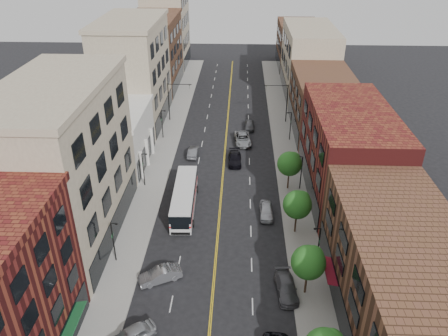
# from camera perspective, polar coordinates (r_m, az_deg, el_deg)

# --- Properties ---
(ground) EXTENTS (220.00, 220.00, 0.00)m
(ground) POSITION_cam_1_polar(r_m,az_deg,el_deg) (43.49, -1.80, -19.39)
(ground) COLOR black
(ground) RESTS_ON ground
(sidewalk_left) EXTENTS (4.00, 110.00, 0.15)m
(sidewalk_left) POSITION_cam_1_polar(r_m,az_deg,el_deg) (72.60, -7.81, 2.24)
(sidewalk_left) COLOR gray
(sidewalk_left) RESTS_ON ground
(sidewalk_right) EXTENTS (4.00, 110.00, 0.15)m
(sidewalk_right) POSITION_cam_1_polar(r_m,az_deg,el_deg) (71.92, 8.10, 1.95)
(sidewalk_right) COLOR gray
(sidewalk_right) RESTS_ON ground
(bldg_l_tanoffice) EXTENTS (10.00, 22.00, 18.00)m
(bldg_l_tanoffice) POSITION_cam_1_polar(r_m,az_deg,el_deg) (51.71, -20.07, 0.09)
(bldg_l_tanoffice) COLOR gray
(bldg_l_tanoffice) RESTS_ON ground
(bldg_l_white) EXTENTS (10.00, 14.00, 8.00)m
(bldg_l_white) POSITION_cam_1_polar(r_m,az_deg,el_deg) (69.00, -14.31, 3.71)
(bldg_l_white) COLOR silver
(bldg_l_white) RESTS_ON ground
(bldg_l_far_a) EXTENTS (10.00, 20.00, 18.00)m
(bldg_l_far_a) POSITION_cam_1_polar(r_m,az_deg,el_deg) (82.58, -11.66, 11.95)
(bldg_l_far_a) COLOR gray
(bldg_l_far_a) RESTS_ON ground
(bldg_l_far_b) EXTENTS (10.00, 20.00, 15.00)m
(bldg_l_far_b) POSITION_cam_1_polar(r_m,az_deg,el_deg) (101.79, -9.06, 14.52)
(bldg_l_far_b) COLOR brown
(bldg_l_far_b) RESTS_ON ground
(bldg_l_far_c) EXTENTS (10.00, 16.00, 20.00)m
(bldg_l_far_c) POSITION_cam_1_polar(r_m,az_deg,el_deg) (118.52, -7.53, 17.91)
(bldg_l_far_c) COLOR gray
(bldg_l_far_c) RESTS_ON ground
(bldg_r_near) EXTENTS (10.00, 26.00, 10.00)m
(bldg_r_near) POSITION_cam_1_polar(r_m,az_deg,el_deg) (42.39, 22.47, -14.21)
(bldg_r_near) COLOR brown
(bldg_r_near) RESTS_ON ground
(bldg_r_mid) EXTENTS (10.00, 22.00, 12.00)m
(bldg_r_mid) POSITION_cam_1_polar(r_m,az_deg,el_deg) (60.80, 15.93, 2.01)
(bldg_r_mid) COLOR #581717
(bldg_r_mid) RESTS_ON ground
(bldg_r_far_a) EXTENTS (10.00, 20.00, 10.00)m
(bldg_r_far_a) POSITION_cam_1_polar(r_m,az_deg,el_deg) (80.04, 12.78, 8.24)
(bldg_r_far_a) COLOR brown
(bldg_r_far_a) RESTS_ON ground
(bldg_r_far_b) EXTENTS (10.00, 22.00, 14.00)m
(bldg_r_far_b) POSITION_cam_1_polar(r_m,az_deg,el_deg) (99.18, 10.99, 13.67)
(bldg_r_far_b) COLOR gray
(bldg_r_far_b) RESTS_ON ground
(bldg_r_far_c) EXTENTS (10.00, 18.00, 11.00)m
(bldg_r_far_c) POSITION_cam_1_polar(r_m,az_deg,el_deg) (118.76, 9.65, 15.56)
(bldg_r_far_c) COLOR brown
(bldg_r_far_c) RESTS_ON ground
(tree_r_1) EXTENTS (3.40, 3.40, 5.59)m
(tree_r_1) POSITION_cam_1_polar(r_m,az_deg,el_deg) (43.96, 11.07, -11.87)
(tree_r_1) COLOR black
(tree_r_1) RESTS_ON sidewalk_right
(tree_r_2) EXTENTS (3.40, 3.40, 5.59)m
(tree_r_2) POSITION_cam_1_polar(r_m,az_deg,el_deg) (51.85, 9.65, -4.62)
(tree_r_2) COLOR black
(tree_r_2) RESTS_ON sidewalk_right
(tree_r_3) EXTENTS (3.40, 3.40, 5.59)m
(tree_r_3) POSITION_cam_1_polar(r_m,az_deg,el_deg) (60.36, 8.64, 0.65)
(tree_r_3) COLOR black
(tree_r_3) RESTS_ON sidewalk_right
(lamp_l_1) EXTENTS (0.81, 0.55, 5.05)m
(lamp_l_1) POSITION_cam_1_polar(r_m,az_deg,el_deg) (49.03, -14.23, -9.08)
(lamp_l_1) COLOR black
(lamp_l_1) RESTS_ON sidewalk_left
(lamp_l_2) EXTENTS (0.81, 0.55, 5.05)m
(lamp_l_2) POSITION_cam_1_polar(r_m,az_deg,el_deg) (61.93, -10.47, 0.04)
(lamp_l_2) COLOR black
(lamp_l_2) RESTS_ON sidewalk_left
(lamp_l_3) EXTENTS (0.81, 0.55, 5.05)m
(lamp_l_3) POSITION_cam_1_polar(r_m,az_deg,el_deg) (76.01, -8.06, 5.91)
(lamp_l_3) COLOR black
(lamp_l_3) RESTS_ON sidewalk_left
(lamp_r_1) EXTENTS (0.81, 0.55, 5.05)m
(lamp_r_1) POSITION_cam_1_polar(r_m,az_deg,el_deg) (47.92, 12.20, -9.82)
(lamp_r_1) COLOR black
(lamp_r_1) RESTS_ON sidewalk_right
(lamp_r_2) EXTENTS (0.81, 0.55, 5.05)m
(lamp_r_2) POSITION_cam_1_polar(r_m,az_deg,el_deg) (61.05, 10.03, -0.37)
(lamp_r_2) COLOR black
(lamp_r_2) RESTS_ON sidewalk_right
(lamp_r_3) EXTENTS (0.81, 0.55, 5.05)m
(lamp_r_3) POSITION_cam_1_polar(r_m,az_deg,el_deg) (75.30, 8.66, 5.63)
(lamp_r_3) COLOR black
(lamp_r_3) RESTS_ON sidewalk_right
(signal_mast_left) EXTENTS (4.49, 0.18, 7.20)m
(signal_mast_left) POSITION_cam_1_polar(r_m,az_deg,el_deg) (82.63, -6.76, 9.17)
(signal_mast_left) COLOR black
(signal_mast_left) RESTS_ON sidewalk_left
(signal_mast_right) EXTENTS (4.49, 0.18, 7.20)m
(signal_mast_right) POSITION_cam_1_polar(r_m,az_deg,el_deg) (82.01, 7.75, 8.95)
(signal_mast_right) COLOR black
(signal_mast_right) RESTS_ON sidewalk_right
(city_bus) EXTENTS (3.20, 12.10, 3.09)m
(city_bus) POSITION_cam_1_polar(r_m,az_deg,el_deg) (56.88, -5.20, -3.77)
(city_bus) COLOR silver
(city_bus) RESTS_ON ground
(car_angle_a) EXTENTS (4.83, 4.30, 1.58)m
(car_angle_a) POSITION_cam_1_polar(r_m,az_deg,el_deg) (42.16, -12.10, -20.68)
(car_angle_a) COLOR #9FA2A6
(car_angle_a) RESTS_ON ground
(car_angle_b) EXTENTS (4.77, 3.39, 1.49)m
(car_angle_b) POSITION_cam_1_polar(r_m,az_deg,el_deg) (47.22, -8.36, -13.64)
(car_angle_b) COLOR #9EA0A5
(car_angle_b) RESTS_ON ground
(car_parked_mid) EXTENTS (2.42, 5.01, 1.41)m
(car_parked_mid) POSITION_cam_1_polar(r_m,az_deg,el_deg) (45.91, 8.13, -15.21)
(car_parked_mid) COLOR #4F4F54
(car_parked_mid) RESTS_ON ground
(car_parked_far) EXTENTS (1.79, 4.34, 1.47)m
(car_parked_far) POSITION_cam_1_polar(r_m,az_deg,el_deg) (56.13, 5.54, -5.58)
(car_parked_far) COLOR #B1B4BA
(car_parked_far) RESTS_ON ground
(car_lane_behind) EXTENTS (1.68, 4.36, 1.42)m
(car_lane_behind) POSITION_cam_1_polar(r_m,az_deg,el_deg) (70.36, -4.02, 2.12)
(car_lane_behind) COLOR #4D4E53
(car_lane_behind) RESTS_ON ground
(car_lane_a) EXTENTS (2.19, 5.08, 1.46)m
(car_lane_a) POSITION_cam_1_polar(r_m,az_deg,el_deg) (68.05, 1.41, 1.21)
(car_lane_a) COLOR black
(car_lane_a) RESTS_ON ground
(car_lane_b) EXTENTS (3.28, 6.05, 1.61)m
(car_lane_b) POSITION_cam_1_polar(r_m,az_deg,el_deg) (74.43, 2.45, 3.83)
(car_lane_b) COLOR #93969A
(car_lane_b) RESTS_ON ground
(car_lane_c) EXTENTS (1.81, 4.29, 1.45)m
(car_lane_c) POSITION_cam_1_polar(r_m,az_deg,el_deg) (79.96, 3.34, 5.60)
(car_lane_c) COLOR #424246
(car_lane_c) RESTS_ON ground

